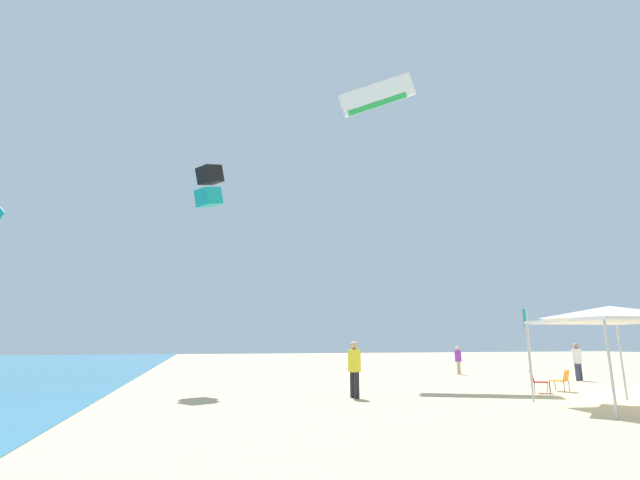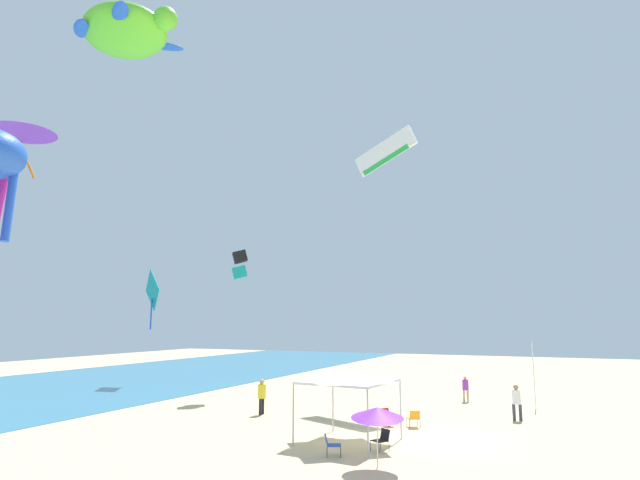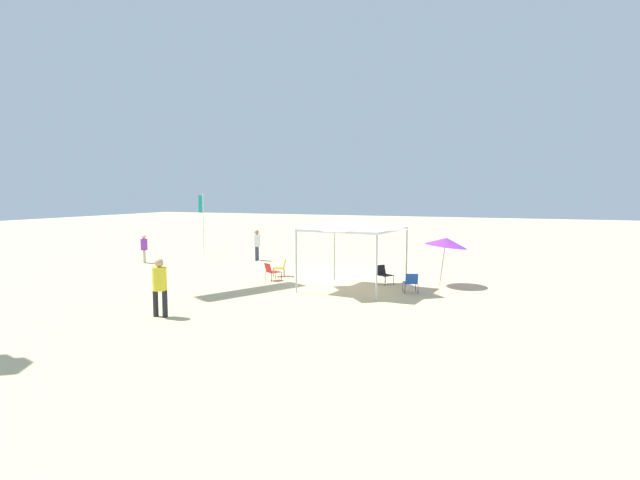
{
  "view_description": "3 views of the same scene",
  "coord_description": "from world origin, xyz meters",
  "px_view_note": "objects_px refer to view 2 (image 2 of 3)",
  "views": [
    {
      "loc": [
        -13.35,
        15.61,
        1.92
      ],
      "look_at": [
        0.77,
        11.94,
        5.17
      ],
      "focal_mm": 25.52,
      "sensor_mm": 36.0,
      "label": 1
    },
    {
      "loc": [
        -23.47,
        -4.56,
        5.02
      ],
      "look_at": [
        0.77,
        6.15,
        9.26
      ],
      "focal_mm": 28.95,
      "sensor_mm": 36.0,
      "label": 2
    },
    {
      "loc": [
        -8.65,
        23.06,
        4.03
      ],
      "look_at": [
        -0.93,
        4.43,
        2.1
      ],
      "focal_mm": 28.11,
      "sensor_mm": 36.0,
      "label": 3
    }
  ],
  "objects_px": {
    "folding_chair_facing_ocean": "(388,416)",
    "kite_diamond_teal": "(152,292)",
    "person_by_tent": "(465,387)",
    "kite_parafoil_white": "(385,152)",
    "kite_turtle_lime": "(126,31)",
    "canopy_tent": "(348,377)",
    "folding_chair_left_of_tent": "(414,417)",
    "person_watching_sky": "(517,399)",
    "person_kite_handler": "(262,394)",
    "kite_delta_purple": "(22,127)",
    "folding_chair_near_cooler": "(382,438)",
    "folding_chair_right_of_tent": "(331,443)",
    "banner_flag": "(533,368)",
    "kite_box_black": "(240,265)",
    "beach_umbrella": "(377,413)"
  },
  "relations": [
    {
      "from": "folding_chair_facing_ocean",
      "to": "kite_diamond_teal",
      "type": "xyz_separation_m",
      "value": [
        8.91,
        23.17,
        7.11
      ]
    },
    {
      "from": "folding_chair_facing_ocean",
      "to": "person_by_tent",
      "type": "distance_m",
      "value": 9.78
    },
    {
      "from": "kite_parafoil_white",
      "to": "kite_turtle_lime",
      "type": "relative_size",
      "value": 0.77
    },
    {
      "from": "canopy_tent",
      "to": "folding_chair_left_of_tent",
      "type": "height_order",
      "value": "canopy_tent"
    },
    {
      "from": "folding_chair_facing_ocean",
      "to": "person_by_tent",
      "type": "relative_size",
      "value": 0.51
    },
    {
      "from": "folding_chair_facing_ocean",
      "to": "person_watching_sky",
      "type": "distance_m",
      "value": 7.06
    },
    {
      "from": "person_kite_handler",
      "to": "kite_parafoil_white",
      "type": "xyz_separation_m",
      "value": [
        8.79,
        -4.8,
        16.02
      ]
    },
    {
      "from": "kite_diamond_teal",
      "to": "kite_delta_purple",
      "type": "bearing_deg",
      "value": -69.67
    },
    {
      "from": "kite_turtle_lime",
      "to": "folding_chair_near_cooler",
      "type": "bearing_deg",
      "value": -2.54
    },
    {
      "from": "folding_chair_right_of_tent",
      "to": "kite_diamond_teal",
      "type": "height_order",
      "value": "kite_diamond_teal"
    },
    {
      "from": "banner_flag",
      "to": "person_kite_handler",
      "type": "relative_size",
      "value": 2.06
    },
    {
      "from": "kite_box_black",
      "to": "kite_parafoil_white",
      "type": "bearing_deg",
      "value": 71.52
    },
    {
      "from": "beach_umbrella",
      "to": "folding_chair_right_of_tent",
      "type": "bearing_deg",
      "value": 65.11
    },
    {
      "from": "beach_umbrella",
      "to": "folding_chair_near_cooler",
      "type": "distance_m",
      "value": 3.01
    },
    {
      "from": "kite_delta_purple",
      "to": "person_by_tent",
      "type": "bearing_deg",
      "value": 73.79
    },
    {
      "from": "person_kite_handler",
      "to": "kite_diamond_teal",
      "type": "height_order",
      "value": "kite_diamond_teal"
    },
    {
      "from": "person_watching_sky",
      "to": "person_kite_handler",
      "type": "relative_size",
      "value": 0.95
    },
    {
      "from": "folding_chair_facing_ocean",
      "to": "person_kite_handler",
      "type": "height_order",
      "value": "person_kite_handler"
    },
    {
      "from": "folding_chair_near_cooler",
      "to": "kite_delta_purple",
      "type": "distance_m",
      "value": 30.44
    },
    {
      "from": "folding_chair_facing_ocean",
      "to": "kite_delta_purple",
      "type": "distance_m",
      "value": 29.65
    },
    {
      "from": "folding_chair_left_of_tent",
      "to": "folding_chair_facing_ocean",
      "type": "distance_m",
      "value": 1.29
    },
    {
      "from": "kite_diamond_teal",
      "to": "kite_turtle_lime",
      "type": "xyz_separation_m",
      "value": [
        -13.66,
        -9.31,
        14.16
      ]
    },
    {
      "from": "folding_chair_facing_ocean",
      "to": "kite_box_black",
      "type": "relative_size",
      "value": 0.38
    },
    {
      "from": "folding_chair_facing_ocean",
      "to": "person_by_tent",
      "type": "xyz_separation_m",
      "value": [
        9.47,
        -2.39,
        0.48
      ]
    },
    {
      "from": "beach_umbrella",
      "to": "kite_box_black",
      "type": "relative_size",
      "value": 1.05
    },
    {
      "from": "person_kite_handler",
      "to": "folding_chair_facing_ocean",
      "type": "bearing_deg",
      "value": 80.64
    },
    {
      "from": "beach_umbrella",
      "to": "person_by_tent",
      "type": "relative_size",
      "value": 1.38
    },
    {
      "from": "folding_chair_facing_ocean",
      "to": "kite_turtle_lime",
      "type": "distance_m",
      "value": 25.83
    },
    {
      "from": "folding_chair_right_of_tent",
      "to": "folding_chair_facing_ocean",
      "type": "relative_size",
      "value": 1.0
    },
    {
      "from": "banner_flag",
      "to": "beach_umbrella",
      "type": "bearing_deg",
      "value": 163.65
    },
    {
      "from": "folding_chair_left_of_tent",
      "to": "folding_chair_right_of_tent",
      "type": "relative_size",
      "value": 1.0
    },
    {
      "from": "banner_flag",
      "to": "person_kite_handler",
      "type": "distance_m",
      "value": 16.1
    },
    {
      "from": "kite_box_black",
      "to": "banner_flag",
      "type": "bearing_deg",
      "value": 61.62
    },
    {
      "from": "canopy_tent",
      "to": "banner_flag",
      "type": "bearing_deg",
      "value": -29.37
    },
    {
      "from": "beach_umbrella",
      "to": "folding_chair_right_of_tent",
      "type": "height_order",
      "value": "beach_umbrella"
    },
    {
      "from": "person_watching_sky",
      "to": "kite_turtle_lime",
      "type": "bearing_deg",
      "value": 6.13
    },
    {
      "from": "kite_turtle_lime",
      "to": "folding_chair_facing_ocean",
      "type": "bearing_deg",
      "value": 17.06
    },
    {
      "from": "person_by_tent",
      "to": "folding_chair_left_of_tent",
      "type": "bearing_deg",
      "value": 40.29
    },
    {
      "from": "folding_chair_right_of_tent",
      "to": "folding_chair_facing_ocean",
      "type": "distance_m",
      "value": 6.49
    },
    {
      "from": "beach_umbrella",
      "to": "folding_chair_facing_ocean",
      "type": "relative_size",
      "value": 2.72
    },
    {
      "from": "banner_flag",
      "to": "folding_chair_facing_ocean",
      "type": "bearing_deg",
      "value": 142.13
    },
    {
      "from": "folding_chair_near_cooler",
      "to": "person_watching_sky",
      "type": "distance_m",
      "value": 10.07
    },
    {
      "from": "kite_diamond_teal",
      "to": "folding_chair_left_of_tent",
      "type": "bearing_deg",
      "value": 3.25
    },
    {
      "from": "folding_chair_near_cooler",
      "to": "kite_turtle_lime",
      "type": "relative_size",
      "value": 0.13
    },
    {
      "from": "canopy_tent",
      "to": "person_kite_handler",
      "type": "distance_m",
      "value": 8.16
    },
    {
      "from": "folding_chair_near_cooler",
      "to": "kite_diamond_teal",
      "type": "bearing_deg",
      "value": -177.23
    },
    {
      "from": "canopy_tent",
      "to": "kite_turtle_lime",
      "type": "xyz_separation_m",
      "value": [
        -0.66,
        13.36,
        19.05
      ]
    },
    {
      "from": "folding_chair_left_of_tent",
      "to": "folding_chair_near_cooler",
      "type": "bearing_deg",
      "value": 60.5
    },
    {
      "from": "folding_chair_left_of_tent",
      "to": "kite_box_black",
      "type": "bearing_deg",
      "value": -51.03
    },
    {
      "from": "beach_umbrella",
      "to": "folding_chair_right_of_tent",
      "type": "relative_size",
      "value": 2.72
    }
  ]
}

